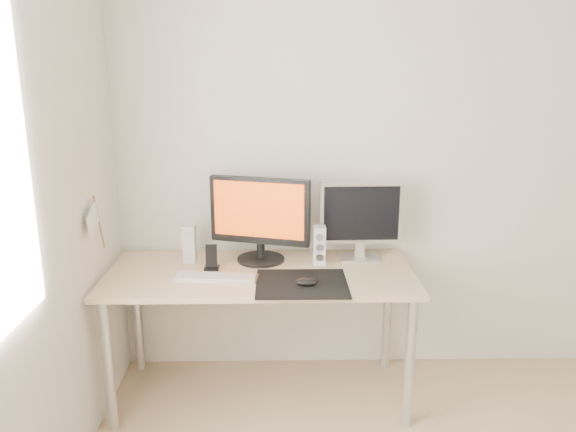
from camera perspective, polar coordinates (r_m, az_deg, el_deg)
name	(u,v)px	position (r m, az deg, el deg)	size (l,w,h in m)	color
wall_back	(425,161)	(3.28, 13.79, 5.50)	(3.50, 3.50, 0.00)	silver
mousepad	(302,284)	(2.78, 1.41, -6.87)	(0.45, 0.40, 0.00)	black
mouse	(306,282)	(2.74, 1.86, -6.70)	(0.11, 0.06, 0.04)	black
desk	(261,285)	(2.98, -2.80, -7.00)	(1.60, 0.70, 0.73)	#D1B587
main_monitor	(260,216)	(3.02, -2.88, -0.05)	(0.54, 0.32, 0.47)	black
second_monitor	(361,217)	(3.08, 7.41, -0.09)	(0.45, 0.16, 0.43)	silver
speaker_left	(189,243)	(3.10, -9.99, -2.75)	(0.07, 0.08, 0.21)	silver
speaker_right	(319,245)	(3.03, 3.18, -2.96)	(0.07, 0.08, 0.21)	white
keyboard	(216,277)	(2.87, -7.34, -6.17)	(0.43, 0.17, 0.02)	#B7B7B9
phone_dock	(212,262)	(2.98, -7.77, -4.65)	(0.08, 0.07, 0.14)	black
pennant	(95,220)	(2.85, -19.02, -0.42)	(0.01, 0.23, 0.29)	#A57F54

